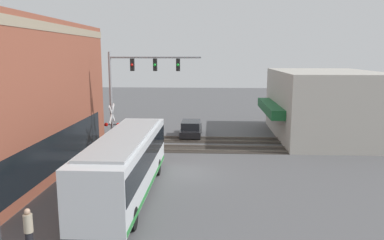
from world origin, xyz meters
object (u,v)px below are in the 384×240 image
parked_car_black (191,129)px  city_bus (126,162)px  pedestrian_at_crossing (130,142)px  pedestrian_by_lamp (29,230)px  crossing_signal (112,125)px

parked_car_black → city_bus: bearing=169.9°
city_bus → pedestrian_at_crossing: size_ratio=7.00×
pedestrian_by_lamp → pedestrian_at_crossing: (14.57, -0.66, -0.09)m
pedestrian_at_crossing → parked_car_black: bearing=-35.6°
crossing_signal → pedestrian_at_crossing: crossing_signal is taller
pedestrian_by_lamp → pedestrian_at_crossing: 14.59m
crossing_signal → pedestrian_at_crossing: size_ratio=2.35×
city_bus → crossing_signal: crossing_signal is taller
parked_car_black → pedestrian_by_lamp: size_ratio=2.60×
city_bus → pedestrian_at_crossing: (8.62, 1.66, -0.99)m
pedestrian_by_lamp → crossing_signal: bearing=2.0°
city_bus → crossing_signal: size_ratio=2.97×
crossing_signal → pedestrian_by_lamp: crossing_signal is taller
city_bus → crossing_signal: 8.41m
crossing_signal → parked_car_black: size_ratio=0.82×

